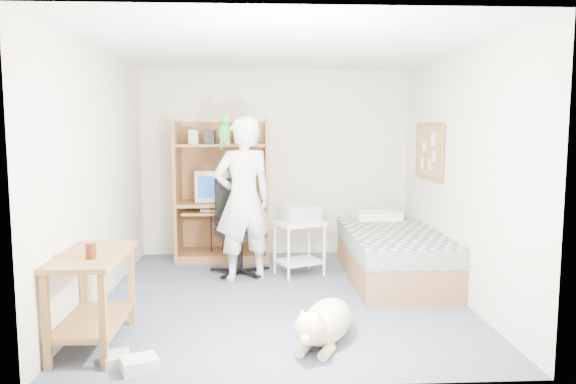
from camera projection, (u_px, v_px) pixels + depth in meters
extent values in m
plane|color=#434D5C|center=(282.00, 297.00, 5.77)|extent=(4.00, 4.00, 0.00)
cube|color=beige|center=(275.00, 163.00, 7.60)|extent=(3.60, 0.02, 2.50)
cube|color=beige|center=(458.00, 175.00, 5.71)|extent=(0.02, 4.00, 2.50)
cube|color=beige|center=(99.00, 177.00, 5.52)|extent=(0.02, 4.00, 2.50)
cube|color=white|center=(281.00, 48.00, 5.47)|extent=(3.60, 4.00, 0.02)
cube|color=#915A32|center=(178.00, 191.00, 7.28)|extent=(0.04, 0.60, 1.80)
cube|color=#915A32|center=(267.00, 191.00, 7.34)|extent=(0.04, 0.60, 1.80)
cube|color=#915A32|center=(224.00, 189.00, 7.60)|extent=(1.20, 0.02, 1.80)
cube|color=#915A32|center=(223.00, 203.00, 7.33)|extent=(1.12, 0.60, 0.04)
cube|color=#915A32|center=(222.00, 212.00, 7.26)|extent=(1.00, 0.50, 0.03)
cube|color=#915A32|center=(222.00, 145.00, 7.24)|extent=(1.12, 0.55, 0.03)
cube|color=#915A32|center=(223.00, 255.00, 7.41)|extent=(1.12, 0.60, 0.10)
cube|color=brown|center=(393.00, 264.00, 6.41)|extent=(1.00, 2.00, 0.36)
cube|color=#29646F|center=(394.00, 240.00, 6.37)|extent=(1.02, 2.02, 0.20)
cube|color=white|center=(379.00, 216.00, 7.15)|extent=(0.55, 0.35, 0.12)
cube|color=brown|center=(91.00, 256.00, 4.41)|extent=(0.50, 1.00, 0.04)
cube|color=brown|center=(46.00, 323.00, 4.00)|extent=(0.05, 0.05, 0.70)
cube|color=brown|center=(103.00, 322.00, 4.02)|extent=(0.05, 0.05, 0.70)
cube|color=brown|center=(85.00, 287.00, 4.89)|extent=(0.05, 0.05, 0.70)
cube|color=brown|center=(131.00, 286.00, 4.91)|extent=(0.05, 0.05, 0.70)
cube|color=brown|center=(94.00, 321.00, 4.47)|extent=(0.46, 0.92, 0.03)
cube|color=olive|center=(429.00, 151.00, 6.58)|extent=(0.03, 0.90, 0.60)
cube|color=brown|center=(430.00, 125.00, 6.54)|extent=(0.04, 0.94, 0.04)
cube|color=brown|center=(428.00, 177.00, 6.62)|extent=(0.04, 0.94, 0.04)
cylinder|color=black|center=(240.00, 271.00, 6.64)|extent=(0.63, 0.63, 0.06)
cylinder|color=black|center=(240.00, 254.00, 6.61)|extent=(0.06, 0.06, 0.42)
cube|color=black|center=(240.00, 233.00, 6.58)|extent=(0.62, 0.62, 0.08)
cube|color=black|center=(233.00, 202.00, 6.76)|extent=(0.43, 0.22, 0.57)
cube|color=black|center=(218.00, 222.00, 6.46)|extent=(0.15, 0.31, 0.04)
cube|color=black|center=(261.00, 219.00, 6.67)|extent=(0.15, 0.31, 0.04)
imported|color=silver|center=(243.00, 200.00, 6.29)|extent=(0.79, 0.66, 1.85)
ellipsoid|color=#12821F|center=(225.00, 133.00, 6.21)|extent=(0.14, 0.14, 0.22)
sphere|color=#12821F|center=(226.00, 120.00, 6.16)|extent=(0.09, 0.09, 0.09)
cone|color=#E45414|center=(227.00, 120.00, 6.11)|extent=(0.05, 0.05, 0.04)
cylinder|color=#12821F|center=(223.00, 144.00, 6.27)|extent=(0.08, 0.15, 0.13)
ellipsoid|color=beige|center=(327.00, 321.00, 4.57)|extent=(0.62, 0.81, 0.33)
sphere|color=beige|center=(311.00, 329.00, 4.17)|extent=(0.25, 0.25, 0.25)
cone|color=beige|center=(302.00, 314.00, 4.16)|extent=(0.07, 0.07, 0.09)
cone|color=beige|center=(318.00, 316.00, 4.12)|extent=(0.07, 0.07, 0.09)
ellipsoid|color=beige|center=(306.00, 339.00, 4.08)|extent=(0.13, 0.16, 0.08)
cylinder|color=beige|center=(340.00, 314.00, 4.94)|extent=(0.15, 0.24, 0.12)
cube|color=white|center=(299.00, 223.00, 6.55)|extent=(0.66, 0.61, 0.04)
cube|color=white|center=(299.00, 261.00, 6.60)|extent=(0.60, 0.55, 0.03)
cylinder|color=white|center=(280.00, 253.00, 6.39)|extent=(0.03, 0.03, 0.62)
cylinder|color=white|center=(321.00, 252.00, 6.42)|extent=(0.03, 0.03, 0.62)
cylinder|color=white|center=(279.00, 246.00, 6.75)|extent=(0.03, 0.03, 0.62)
cylinder|color=white|center=(317.00, 245.00, 6.78)|extent=(0.03, 0.03, 0.62)
cube|color=#A8A8A3|center=(299.00, 214.00, 6.53)|extent=(0.51, 0.46, 0.18)
cube|color=beige|center=(214.00, 185.00, 7.34)|extent=(0.46, 0.48, 0.40)
cube|color=navy|center=(211.00, 187.00, 7.12)|extent=(0.34, 0.05, 0.27)
cube|color=beige|center=(219.00, 210.00, 7.21)|extent=(0.46, 0.20, 0.03)
cylinder|color=yellow|center=(248.00, 197.00, 7.29)|extent=(0.08, 0.08, 0.12)
cylinder|color=#3D1909|center=(91.00, 251.00, 4.23)|extent=(0.08, 0.08, 0.12)
cube|color=silver|center=(139.00, 364.00, 4.02)|extent=(0.31, 0.28, 0.10)
cube|color=#BBBBB6|center=(117.00, 359.00, 4.13)|extent=(0.24, 0.26, 0.08)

